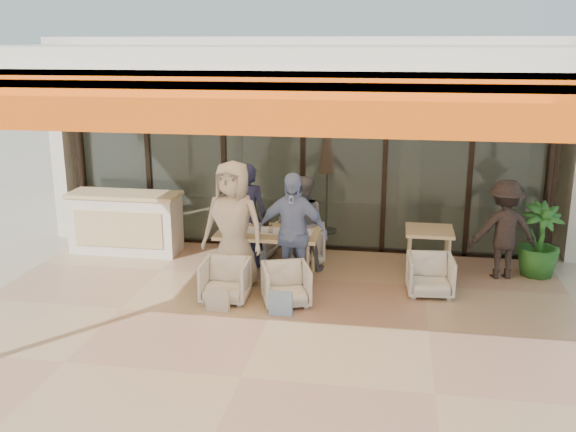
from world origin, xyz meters
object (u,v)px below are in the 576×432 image
dining_table (268,235)px  diner_navy (248,216)px  standing_woman (504,230)px  chair_near_left (225,279)px  diner_cream (233,226)px  host_counter (126,222)px  side_table (429,236)px  chair_far_left (255,238)px  chair_near_right (286,283)px  diner_periwinkle (292,233)px  side_chair (430,274)px  chair_far_right (306,241)px  diner_grey (301,224)px  potted_palm (539,241)px

dining_table → diner_navy: size_ratio=0.90×
standing_woman → chair_near_left: bearing=10.5°
dining_table → diner_cream: bearing=-132.0°
host_counter → side_table: host_counter is taller
dining_table → diner_cream: 0.66m
chair_far_left → standing_woman: bearing=-175.5°
diner_navy → standing_woman: (3.85, 0.13, -0.08)m
dining_table → side_table: dining_table is taller
chair_near_right → diner_navy: size_ratio=0.37×
host_counter → chair_near_right: host_counter is taller
diner_cream → diner_periwinkle: size_ratio=1.08×
diner_cream → side_table: size_ratio=2.50×
standing_woman → side_chair: bearing=26.9°
chair_near_right → chair_far_right: bearing=71.0°
host_counter → diner_grey: diner_grey is taller
dining_table → chair_far_right: dining_table is taller
host_counter → chair_far_right: 3.03m
side_chair → potted_palm: (1.63, 1.01, 0.25)m
diner_cream → standing_woman: 3.99m
chair_far_left → side_table: 2.82m
diner_periwinkle → side_table: 2.15m
side_chair → chair_far_left: bearing=152.0°
diner_periwinkle → chair_near_left: bearing=-145.0°
diner_navy → dining_table: bearing=136.2°
dining_table → diner_periwinkle: (0.43, -0.46, 0.18)m
diner_navy → diner_periwinkle: bearing=136.4°
chair_near_left → standing_woman: (3.85, 1.53, 0.44)m
chair_far_left → chair_far_right: chair_far_left is taller
host_counter → diner_cream: (2.17, -1.25, 0.40)m
diner_navy → side_table: diner_navy is taller
chair_far_left → chair_near_right: size_ratio=1.04×
potted_palm → chair_far_left: bearing=177.3°
chair_near_left → side_chair: chair_near_left is taller
side_table → chair_far_right: bearing=166.3°
diner_periwinkle → side_chair: diner_periwinkle is taller
host_counter → side_chair: 5.06m
chair_far_left → diner_cream: (0.00, -1.40, 0.61)m
chair_near_left → chair_far_left: bearing=88.1°
side_chair → diner_periwinkle: bearing=-178.9°
diner_navy → side_chair: (2.77, -0.72, -0.52)m
dining_table → chair_near_right: dining_table is taller
diner_grey → diner_periwinkle: size_ratio=0.87×
chair_near_left → potted_palm: (4.40, 1.69, 0.25)m
chair_far_right → chair_near_left: size_ratio=1.00×
chair_near_left → diner_navy: 1.49m
diner_periwinkle → standing_woman: size_ratio=1.14×
chair_near_left → potted_palm: potted_palm is taller
host_counter → side_table: bearing=-3.7°
diner_grey → side_chair: size_ratio=2.36×
diner_navy → diner_cream: bearing=93.3°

